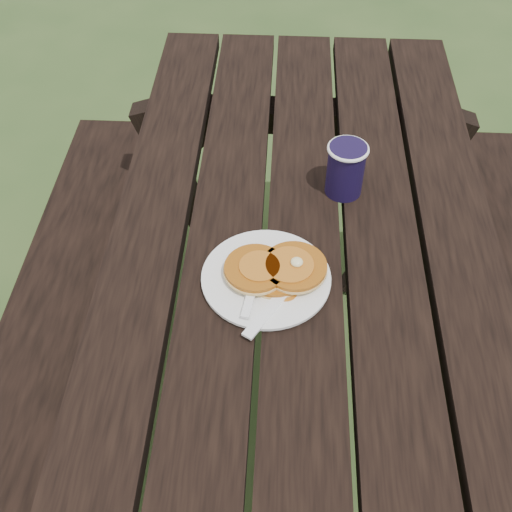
{
  "coord_description": "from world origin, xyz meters",
  "views": [
    {
      "loc": [
        -0.05,
        -0.73,
        1.64
      ],
      "look_at": [
        -0.09,
        0.04,
        0.8
      ],
      "focal_mm": 45.0,
      "sensor_mm": 36.0,
      "label": 1
    }
  ],
  "objects_px": {
    "picnic_table": "(294,400)",
    "pancake_stack": "(276,269)",
    "coffee_cup": "(346,167)",
    "plate": "(266,278)"
  },
  "relations": [
    {
      "from": "picnic_table",
      "to": "coffee_cup",
      "type": "xyz_separation_m",
      "value": [
        0.08,
        0.27,
        0.45
      ]
    },
    {
      "from": "picnic_table",
      "to": "pancake_stack",
      "type": "xyz_separation_m",
      "value": [
        -0.05,
        0.03,
        0.41
      ]
    },
    {
      "from": "picnic_table",
      "to": "coffee_cup",
      "type": "bearing_deg",
      "value": 73.55
    },
    {
      "from": "picnic_table",
      "to": "coffee_cup",
      "type": "distance_m",
      "value": 0.53
    },
    {
      "from": "plate",
      "to": "pancake_stack",
      "type": "distance_m",
      "value": 0.03
    },
    {
      "from": "plate",
      "to": "coffee_cup",
      "type": "bearing_deg",
      "value": 59.33
    },
    {
      "from": "plate",
      "to": "coffee_cup",
      "type": "relative_size",
      "value": 2.01
    },
    {
      "from": "pancake_stack",
      "to": "coffee_cup",
      "type": "xyz_separation_m",
      "value": [
        0.13,
        0.24,
        0.04
      ]
    },
    {
      "from": "picnic_table",
      "to": "plate",
      "type": "relative_size",
      "value": 7.91
    },
    {
      "from": "pancake_stack",
      "to": "picnic_table",
      "type": "bearing_deg",
      "value": -30.21
    }
  ]
}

